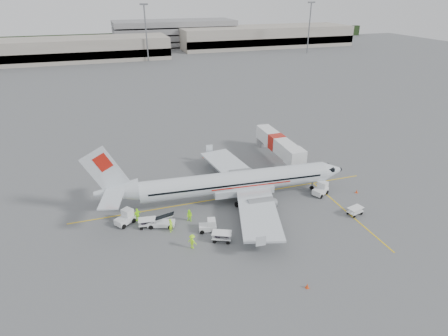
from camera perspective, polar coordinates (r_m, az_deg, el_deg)
The scene contains 26 objects.
ground at distance 54.50m, azimuth 0.66°, elevation -4.47°, with size 360.00×360.00×0.00m, color #56595B.
stripe_lead at distance 54.50m, azimuth 0.66°, elevation -4.47°, with size 44.00×0.20×0.01m, color yellow.
stripe_cross at distance 54.30m, azimuth 17.71°, elevation -5.95°, with size 0.20×20.00×0.01m, color yellow.
terminal_west at distance 177.78m, azimuth -27.16°, elevation 15.56°, with size 110.00×22.00×9.00m, color gray, non-canonical shape.
terminal_east at distance 209.13m, azimuth 6.27°, elevation 19.32°, with size 90.00×26.00×10.00m, color gray, non-canonical shape.
parking_garage at distance 209.53m, azimuth -7.55°, elevation 19.82°, with size 62.00×24.00×14.00m, color slate, non-canonical shape.
treeline at distance 221.46m, azimuth -14.99°, elevation 18.48°, with size 300.00×3.00×6.00m, color black, non-canonical shape.
mast_center at distance 164.67m, azimuth -11.77°, elevation 19.41°, with size 3.20×1.20×22.00m, color slate, non-canonical shape.
mast_east at distance 189.22m, azimuth 12.85°, elevation 20.06°, with size 3.20×1.20×22.00m, color slate, non-canonical shape.
aircraft at distance 51.75m, azimuth 1.85°, elevation -0.12°, with size 35.24×27.62×9.72m, color silver, non-canonical shape.
jet_bridge at distance 66.55m, azimuth 7.98°, elevation 3.17°, with size 3.13×16.71×4.39m, color white, non-canonical shape.
belt_loader at distance 48.25m, azimuth -9.59°, elevation -7.54°, with size 4.48×1.68×2.43m, color white, non-canonical shape.
tug_fore at distance 56.49m, azimuth 14.49°, elevation -3.10°, with size 2.46×1.41×1.90m, color white, non-canonical shape.
tug_mid at distance 46.99m, azimuth -2.51°, elevation -8.71°, with size 2.15×1.23×1.66m, color white, non-canonical shape.
tug_aft at distance 49.84m, azimuth -14.92°, elevation -7.31°, with size 2.44×1.40×1.89m, color white, non-canonical shape.
cart_loaded_a at distance 45.42m, azimuth -0.35°, elevation -10.41°, with size 2.31×1.37×1.21m, color white, non-canonical shape.
cart_loaded_b at distance 48.82m, azimuth -11.59°, elevation -8.20°, with size 2.20×1.30×1.15m, color white, non-canonical shape.
cart_empty_a at distance 46.25m, azimuth 5.76°, elevation -9.83°, with size 2.28×1.35×1.19m, color white, non-canonical shape.
cart_empty_b at distance 53.24m, azimuth 19.35°, elevation -6.20°, with size 2.08×1.23×1.08m, color white, non-canonical shape.
cone_nose at distance 58.88m, azimuth 19.57°, elevation -3.34°, with size 0.34×0.34×0.56m, color #E24516.
cone_port at distance 67.14m, azimuth -3.14°, elevation 1.82°, with size 0.34×0.34×0.56m, color #E24516.
cone_stbd at distance 40.43m, azimuth 12.58°, elevation -17.09°, with size 0.36×0.36×0.58m, color #E24516.
crew_a at distance 47.28m, azimuth -8.10°, elevation -8.65°, with size 0.65×0.43×1.79m, color #A2F319.
crew_b at distance 48.95m, azimuth -5.28°, elevation -7.25°, with size 0.82×0.64×1.69m, color #A2F319.
crew_c at distance 44.28m, azimuth -4.86°, elevation -11.10°, with size 1.18×0.68×1.82m, color #A2F319.
crew_d at distance 50.13m, azimuth -13.04°, elevation -6.93°, with size 1.06×0.44×1.81m, color #A2F319.
Camera 1 is at (-15.41, -44.59, 27.29)m, focal length 30.00 mm.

